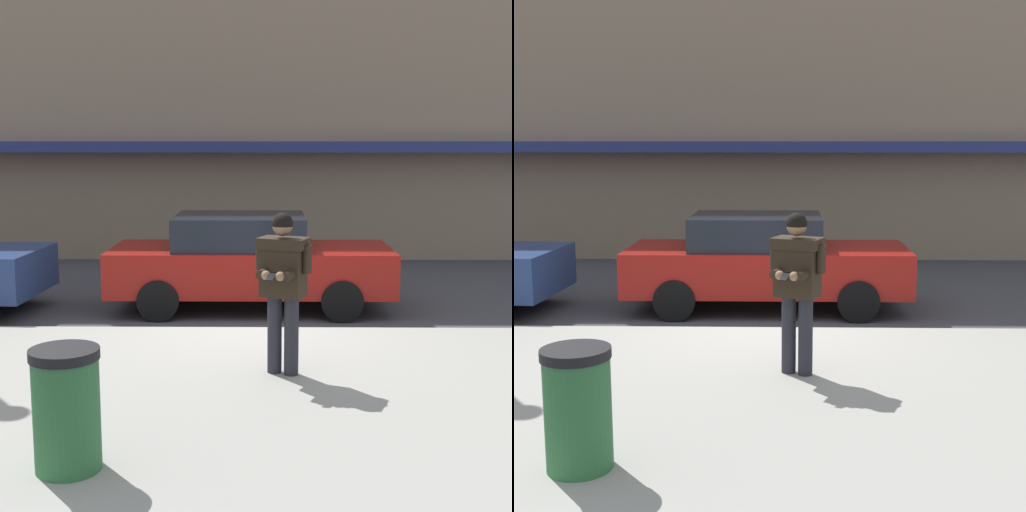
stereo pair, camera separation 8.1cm
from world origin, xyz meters
TOP-DOWN VIEW (x-y plane):
  - ground_plane at (0.00, 0.00)m, footprint 80.00×80.00m
  - sidewalk at (1.00, -2.85)m, footprint 32.00×5.30m
  - curb_paint_line at (1.00, 0.05)m, footprint 28.00×0.12m
  - storefront_facade at (1.00, 8.49)m, footprint 28.00×4.70m
  - parked_sedan_mid at (-0.03, 1.54)m, footprint 4.51×1.94m
  - man_texting_on_phone at (0.43, -2.23)m, footprint 0.61×0.65m
  - trash_bin at (-1.32, -4.60)m, footprint 0.55×0.55m

SIDE VIEW (x-z plane):
  - ground_plane at x=0.00m, z-range 0.00..0.00m
  - curb_paint_line at x=1.00m, z-range 0.00..0.01m
  - sidewalk at x=1.00m, z-range 0.00..0.14m
  - trash_bin at x=-1.32m, z-range 0.14..1.12m
  - parked_sedan_mid at x=-0.03m, z-range 0.02..1.56m
  - man_texting_on_phone at x=0.43m, z-range 0.35..2.15m
  - storefront_facade at x=1.00m, z-range -0.01..10.24m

